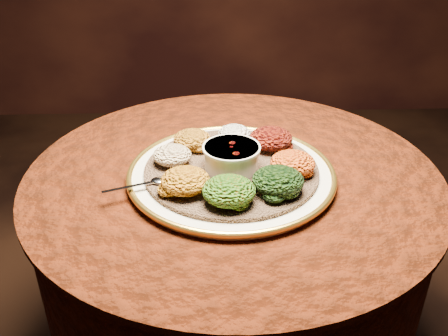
{
  "coord_description": "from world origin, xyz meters",
  "views": [
    {
      "loc": [
        -0.06,
        -0.99,
        1.33
      ],
      "look_at": [
        -0.02,
        -0.03,
        0.76
      ],
      "focal_mm": 40.0,
      "sensor_mm": 36.0,
      "label": 1
    }
  ],
  "objects": [
    {
      "name": "portion_mixveg",
      "position": [
        -0.02,
        -0.17,
        0.79
      ],
      "size": [
        0.11,
        0.1,
        0.05
      ],
      "primitive_type": "ellipsoid",
      "color": "#A03C0A",
      "rests_on": "injera"
    },
    {
      "name": "platter",
      "position": [
        -0.01,
        -0.03,
        0.75
      ],
      "size": [
        0.49,
        0.49,
        0.02
      ],
      "rotation": [
        0.0,
        0.0,
        -0.08
      ],
      "color": "beige",
      "rests_on": "table"
    },
    {
      "name": "injera",
      "position": [
        -0.01,
        -0.03,
        0.76
      ],
      "size": [
        0.42,
        0.42,
        0.01
      ],
      "primitive_type": "cylinder",
      "rotation": [
        0.0,
        0.0,
        0.07
      ],
      "color": "brown",
      "rests_on": "platter"
    },
    {
      "name": "portion_tikil",
      "position": [
        0.13,
        -0.06,
        0.79
      ],
      "size": [
        0.1,
        0.09,
        0.05
      ],
      "primitive_type": "ellipsoid",
      "color": "#B9860F",
      "rests_on": "injera"
    },
    {
      "name": "spoon",
      "position": [
        -0.17,
        -0.09,
        0.77
      ],
      "size": [
        0.14,
        0.06,
        0.01
      ],
      "rotation": [
        0.0,
        0.0,
        -2.79
      ],
      "color": "silver",
      "rests_on": "injera"
    },
    {
      "name": "portion_kitfo",
      "position": [
        0.09,
        0.06,
        0.79
      ],
      "size": [
        0.1,
        0.1,
        0.05
      ],
      "primitive_type": "ellipsoid",
      "color": "black",
      "rests_on": "injera"
    },
    {
      "name": "portion_gomen",
      "position": [
        0.09,
        -0.13,
        0.79
      ],
      "size": [
        0.11,
        0.1,
        0.05
      ],
      "primitive_type": "ellipsoid",
      "color": "black",
      "rests_on": "injera"
    },
    {
      "name": "table",
      "position": [
        0.0,
        0.0,
        0.55
      ],
      "size": [
        0.96,
        0.96,
        0.73
      ],
      "color": "black",
      "rests_on": "ground"
    },
    {
      "name": "portion_kik",
      "position": [
        -0.1,
        -0.12,
        0.79
      ],
      "size": [
        0.1,
        0.1,
        0.05
      ],
      "primitive_type": "ellipsoid",
      "color": "#B16F0F",
      "rests_on": "injera"
    },
    {
      "name": "stew_bowl",
      "position": [
        -0.01,
        -0.03,
        0.79
      ],
      "size": [
        0.13,
        0.13,
        0.05
      ],
      "color": "silver",
      "rests_on": "injera"
    },
    {
      "name": "portion_ayib",
      "position": [
        0.01,
        0.1,
        0.78
      ],
      "size": [
        0.08,
        0.08,
        0.04
      ],
      "primitive_type": "ellipsoid",
      "color": "white",
      "rests_on": "injera"
    },
    {
      "name": "portion_shiro",
      "position": [
        -0.09,
        0.07,
        0.78
      ],
      "size": [
        0.09,
        0.09,
        0.04
      ],
      "primitive_type": "ellipsoid",
      "color": "#9F5913",
      "rests_on": "injera"
    },
    {
      "name": "portion_timatim",
      "position": [
        -0.14,
        -0.01,
        0.78
      ],
      "size": [
        0.09,
        0.08,
        0.04
      ],
      "primitive_type": "ellipsoid",
      "color": "maroon",
      "rests_on": "injera"
    }
  ]
}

